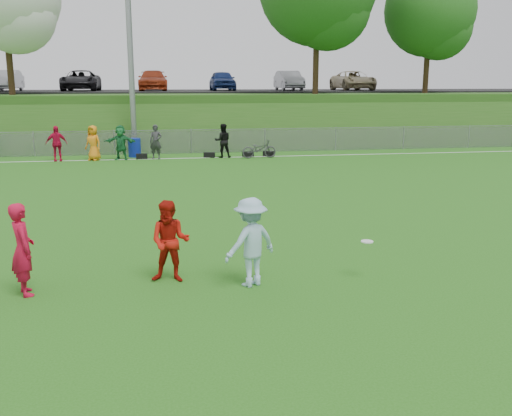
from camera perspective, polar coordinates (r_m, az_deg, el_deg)
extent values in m
plane|color=#225E13|center=(11.33, -0.83, -6.86)|extent=(120.00, 120.00, 0.00)
cube|color=white|center=(28.86, -6.25, 4.99)|extent=(60.00, 0.10, 0.01)
cube|color=gray|center=(30.77, -6.50, 6.57)|extent=(58.00, 0.02, 1.20)
cube|color=gray|center=(30.71, -6.53, 7.77)|extent=(58.00, 0.04, 0.04)
cylinder|color=gray|center=(31.48, -12.52, 16.34)|extent=(0.30, 0.30, 12.00)
cube|color=#265518|center=(41.66, -7.37, 9.33)|extent=(120.00, 18.00, 3.00)
cube|color=black|center=(43.60, -7.53, 11.51)|extent=(120.00, 12.00, 0.10)
cylinder|color=black|center=(36.67, -23.69, 16.21)|extent=(0.36, 0.36, 7.50)
sphere|color=white|center=(36.31, -22.95, 17.51)|extent=(4.50, 4.50, 4.50)
cylinder|color=black|center=(36.53, 6.10, 17.96)|extent=(0.36, 0.36, 8.50)
sphere|color=#224E14|center=(36.49, 7.22, 19.28)|extent=(5.10, 5.10, 5.10)
cylinder|color=black|center=(40.68, 16.84, 15.89)|extent=(0.36, 0.36, 7.00)
sphere|color=#224E14|center=(40.83, 17.00, 18.34)|extent=(5.88, 5.88, 5.88)
sphere|color=#224E14|center=(40.72, 17.89, 16.81)|extent=(4.20, 4.20, 4.20)
imported|color=#9E9FA4|center=(43.82, -23.73, 11.59)|extent=(1.52, 4.37, 1.44)
imported|color=black|center=(42.91, -17.11, 12.09)|extent=(2.39, 5.18, 1.44)
imported|color=maroon|center=(42.57, -10.27, 12.43)|extent=(2.02, 4.96, 1.44)
imported|color=navy|center=(42.82, -3.40, 12.60)|extent=(1.70, 4.23, 1.44)
imported|color=gray|center=(43.64, 3.30, 12.60)|extent=(1.52, 4.37, 1.44)
imported|color=tan|center=(45.00, 9.67, 12.45)|extent=(2.39, 5.18, 1.44)
imported|color=red|center=(29.14, -19.33, 6.10)|extent=(1.06, 0.60, 1.69)
imported|color=orange|center=(28.90, -15.96, 6.28)|extent=(0.99, 0.89, 1.69)
imported|color=#1D6D37|center=(28.78, -13.38, 6.40)|extent=(1.64, 0.85, 1.69)
imported|color=#2E2E31|center=(28.72, -9.98, 6.53)|extent=(0.71, 0.56, 1.69)
imported|color=black|center=(28.88, -3.34, 6.73)|extent=(0.82, 0.64, 1.69)
cube|color=black|center=(28.91, -11.36, 5.08)|extent=(0.56, 0.31, 0.26)
cube|color=black|center=(29.00, -4.70, 5.31)|extent=(0.60, 0.40, 0.26)
cube|color=black|center=(29.23, -0.80, 5.41)|extent=(0.60, 0.39, 0.26)
cube|color=black|center=(29.41, 1.27, 5.45)|extent=(0.62, 0.52, 0.26)
imported|color=red|center=(10.99, -22.31, -3.84)|extent=(0.62, 0.73, 1.69)
imported|color=#B0150C|center=(10.96, -8.59, -3.33)|extent=(0.88, 0.76, 1.59)
imported|color=#9DC5DA|center=(10.61, -0.54, -3.44)|extent=(1.25, 1.06, 1.68)
cylinder|color=silver|center=(11.20, 11.05, -3.31)|extent=(0.24, 0.24, 0.02)
cylinder|color=navy|center=(29.78, -12.05, 5.93)|extent=(0.73, 0.73, 0.94)
imported|color=#333336|center=(28.67, 0.32, 5.92)|extent=(1.80, 0.81, 0.91)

